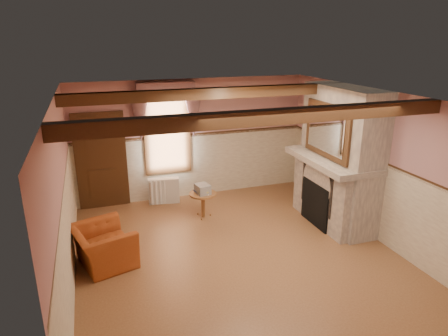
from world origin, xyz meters
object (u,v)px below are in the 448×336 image
object	(u,v)px
armchair	(103,246)
side_table	(203,205)
bowl	(334,155)
mantel_clock	(312,142)
radiator	(164,191)
oil_lamp	(321,145)

from	to	relation	value
armchair	side_table	world-z (taller)	armchair
bowl	mantel_clock	world-z (taller)	mantel_clock
side_table	armchair	bearing A→B (deg)	-149.50
bowl	mantel_clock	distance (m)	0.85
mantel_clock	radiator	bearing A→B (deg)	156.88
bowl	oil_lamp	distance (m)	0.49
side_table	bowl	size ratio (longest dim) A/B	1.59
armchair	oil_lamp	size ratio (longest dim) A/B	3.69
side_table	bowl	distance (m)	2.89
armchair	radiator	xyz separation A→B (m)	(1.46, 2.27, -0.04)
oil_lamp	mantel_clock	bearing A→B (deg)	90.00
side_table	bowl	world-z (taller)	bowl
radiator	armchair	bearing A→B (deg)	-113.93
armchair	mantel_clock	world-z (taller)	mantel_clock
radiator	oil_lamp	bearing A→B (deg)	-19.94
mantel_clock	oil_lamp	distance (m)	0.37
radiator	oil_lamp	world-z (taller)	oil_lamp
mantel_clock	oil_lamp	xyz separation A→B (m)	(0.00, -0.37, 0.04)
side_table	mantel_clock	distance (m)	2.71
oil_lamp	bowl	bearing A→B (deg)	-90.00
radiator	mantel_clock	xyz separation A→B (m)	(3.03, -1.30, 1.22)
bowl	oil_lamp	size ratio (longest dim) A/B	1.29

